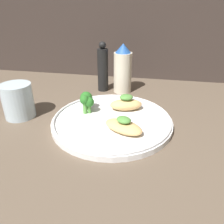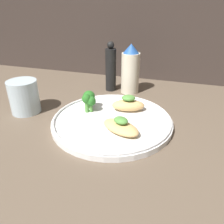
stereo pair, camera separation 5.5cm
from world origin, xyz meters
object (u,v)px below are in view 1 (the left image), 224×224
at_px(sauce_bottle, 123,70).
at_px(plate, 112,120).
at_px(pepper_grinder, 103,69).
at_px(drinking_glass, 18,101).
at_px(broccoli_bunch, 87,100).

bearing_deg(sauce_bottle, plate, -88.27).
relative_size(plate, sauce_bottle, 1.88).
distance_m(pepper_grinder, drinking_glass, 0.29).
xyz_separation_m(broccoli_bunch, drinking_glass, (-0.18, -0.04, -0.00)).
xyz_separation_m(plate, drinking_glass, (-0.25, -0.01, 0.04)).
bearing_deg(plate, broccoli_bunch, 157.53).
distance_m(plate, broccoli_bunch, 0.09).
height_order(plate, sauce_bottle, sauce_bottle).
bearing_deg(drinking_glass, pepper_grinder, 52.55).
bearing_deg(broccoli_bunch, sauce_bottle, 70.96).
height_order(plate, pepper_grinder, pepper_grinder).
distance_m(plate, sauce_bottle, 0.24).
distance_m(plate, pepper_grinder, 0.25).
height_order(sauce_bottle, pepper_grinder, pepper_grinder).
height_order(pepper_grinder, drinking_glass, pepper_grinder).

